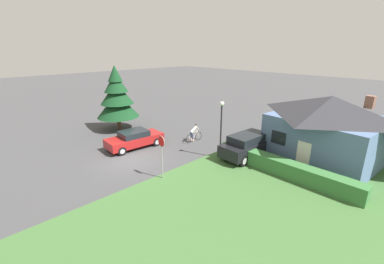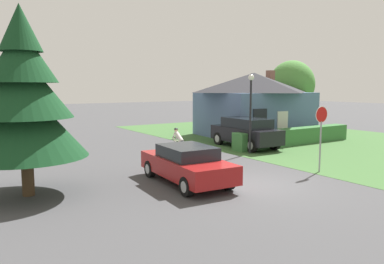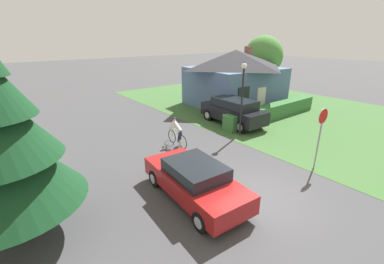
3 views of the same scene
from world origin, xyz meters
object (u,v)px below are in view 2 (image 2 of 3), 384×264
(cyclist, at_px, (179,144))
(deciduous_tree_right, at_px, (292,84))
(sedan_left_lane, at_px, (187,164))
(street_lamp, at_px, (251,100))
(parked_suv_right, at_px, (246,132))
(stop_sign, at_px, (321,126))
(cottage_house, at_px, (254,103))
(conifer_tall_near, at_px, (24,99))

(cyclist, xyz_separation_m, deciduous_tree_right, (14.71, 5.81, 3.07))
(sedan_left_lane, bearing_deg, street_lamp, -57.55)
(parked_suv_right, xyz_separation_m, stop_sign, (-1.73, -6.70, 1.05))
(cyclist, xyz_separation_m, stop_sign, (3.38, -6.03, 1.24))
(cottage_house, distance_m, deciduous_tree_right, 5.86)
(cyclist, relative_size, deciduous_tree_right, 0.32)
(cyclist, height_order, deciduous_tree_right, deciduous_tree_right)
(cottage_house, bearing_deg, parked_suv_right, -132.69)
(cyclist, bearing_deg, sedan_left_lane, 153.98)
(deciduous_tree_right, bearing_deg, parked_suv_right, -151.81)
(parked_suv_right, xyz_separation_m, street_lamp, (-1.23, -1.74, 1.98))
(parked_suv_right, relative_size, stop_sign, 1.71)
(stop_sign, bearing_deg, cyclist, -57.32)
(sedan_left_lane, height_order, street_lamp, street_lamp)
(street_lamp, bearing_deg, cottage_house, 46.13)
(conifer_tall_near, bearing_deg, cyclist, 20.78)
(sedan_left_lane, distance_m, deciduous_tree_right, 20.15)
(cyclist, distance_m, stop_sign, 7.03)
(stop_sign, xyz_separation_m, conifer_tall_near, (-11.06, 3.12, 1.25))
(parked_suv_right, bearing_deg, cottage_house, -44.64)
(cyclist, relative_size, parked_suv_right, 0.38)
(parked_suv_right, distance_m, street_lamp, 2.91)
(sedan_left_lane, relative_size, deciduous_tree_right, 0.80)
(cyclist, relative_size, conifer_tall_near, 0.29)
(cyclist, bearing_deg, conifer_tall_near, 112.61)
(deciduous_tree_right, bearing_deg, street_lamp, -147.57)
(stop_sign, distance_m, conifer_tall_near, 11.56)
(sedan_left_lane, distance_m, parked_suv_right, 9.06)
(parked_suv_right, relative_size, street_lamp, 1.10)
(cottage_house, height_order, sedan_left_lane, cottage_house)
(deciduous_tree_right, bearing_deg, cyclist, -158.45)
(cyclist, height_order, street_lamp, street_lamp)
(cyclist, height_order, stop_sign, stop_sign)
(conifer_tall_near, bearing_deg, cottage_house, 23.57)
(conifer_tall_near, bearing_deg, stop_sign, -15.76)
(sedan_left_lane, bearing_deg, parked_suv_right, -51.60)
(street_lamp, bearing_deg, cyclist, 164.62)
(stop_sign, bearing_deg, deciduous_tree_right, -130.32)
(cyclist, distance_m, deciduous_tree_right, 16.11)
(conifer_tall_near, height_order, deciduous_tree_right, conifer_tall_near)
(cottage_house, height_order, stop_sign, cottage_house)
(stop_sign, bearing_deg, parked_suv_right, -101.11)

